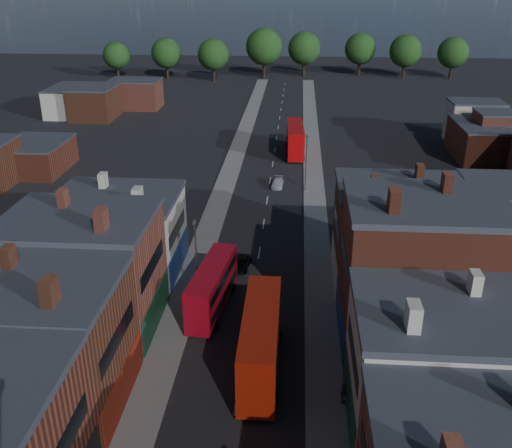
% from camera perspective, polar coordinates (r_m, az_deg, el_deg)
% --- Properties ---
extents(pavement_west, '(3.00, 200.00, 0.12)m').
position_cam_1_polar(pavement_west, '(73.26, -4.22, 0.84)').
color(pavement_west, gray).
rests_on(pavement_west, ground).
extents(pavement_east, '(3.00, 200.00, 0.12)m').
position_cam_1_polar(pavement_east, '(72.58, 5.99, 0.54)').
color(pavement_east, gray).
rests_on(pavement_east, ground).
extents(lamp_post_2, '(0.25, 0.70, 8.12)m').
position_cam_1_polar(lamp_post_2, '(53.23, -6.01, -3.06)').
color(lamp_post_2, slate).
rests_on(lamp_post_2, ground).
extents(lamp_post_3, '(0.25, 0.70, 8.12)m').
position_cam_1_polar(lamp_post_3, '(80.30, 5.04, 6.45)').
color(lamp_post_3, slate).
rests_on(lamp_post_3, ground).
extents(bus_0, '(3.56, 10.31, 4.36)m').
position_cam_1_polar(bus_0, '(52.55, -4.40, -6.29)').
color(bus_0, red).
rests_on(bus_0, ground).
extents(bus_1, '(3.06, 11.92, 5.14)m').
position_cam_1_polar(bus_1, '(44.73, 0.46, -11.58)').
color(bus_1, '#B71D0A').
rests_on(bus_1, ground).
extents(bus_2, '(3.35, 11.78, 5.04)m').
position_cam_1_polar(bus_2, '(97.93, 3.93, 8.50)').
color(bus_2, '#BA0808').
rests_on(bus_2, ground).
extents(car_2, '(2.16, 4.03, 1.08)m').
position_cam_1_polar(car_2, '(60.31, -1.54, -3.95)').
color(car_2, black).
rests_on(car_2, ground).
extents(car_3, '(1.80, 3.96, 1.13)m').
position_cam_1_polar(car_3, '(83.09, 2.17, 4.12)').
color(car_3, white).
rests_on(car_3, ground).
extents(ped_3, '(0.63, 1.10, 1.76)m').
position_cam_1_polar(ped_3, '(43.24, 8.71, -16.34)').
color(ped_3, '#5C564F').
rests_on(ped_3, pavement_east).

